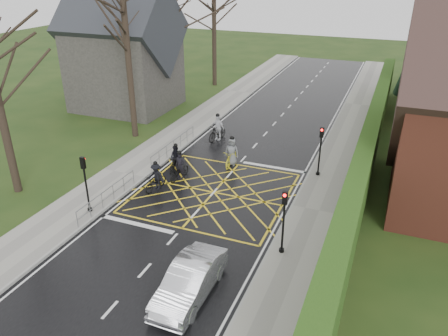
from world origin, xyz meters
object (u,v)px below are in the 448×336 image
Objects in this scene: cyclist_front at (217,130)px; cyclist_lead at (231,155)px; cyclist_mid at (156,179)px; cyclist_rear at (180,170)px; cyclist_back at (176,161)px; car at (190,281)px.

cyclist_lead is at bearing -42.16° from cyclist_front.
cyclist_rear is at bearing 78.35° from cyclist_mid.
cyclist_back is at bearing -148.13° from cyclist_lead.
cyclist_back is 5.78m from cyclist_front.
cyclist_front reaches higher than cyclist_lead.
cyclist_back is 0.88× the size of cyclist_front.
cyclist_back reaches higher than cyclist_rear.
cyclist_front is at bearing 100.42° from cyclist_rear.
cyclist_lead reaches higher than cyclist_mid.
cyclist_mid is (0.07, -2.60, -0.06)m from cyclist_back.
car is at bearing -53.10° from cyclist_rear.
cyclist_front is (0.32, 8.37, 0.12)m from cyclist_mid.
cyclist_lead is at bearing 68.27° from cyclist_mid.
cyclist_back is (-0.72, 0.91, 0.10)m from cyclist_rear.
cyclist_mid is at bearing -91.74° from cyclist_back.
cyclist_back is 2.60m from cyclist_mid.
cyclist_front is at bearing 109.00° from car.
cyclist_mid is 9.27m from car.
cyclist_rear is at bearing -73.64° from cyclist_front.
cyclist_lead reaches higher than car.
cyclist_front is (-0.33, 6.68, 0.16)m from cyclist_rear.
cyclist_rear reaches higher than cyclist_mid.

